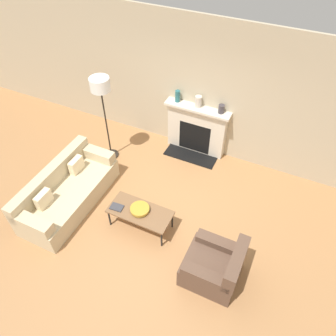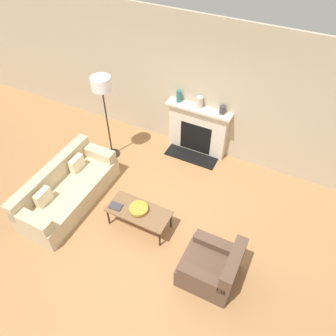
{
  "view_description": "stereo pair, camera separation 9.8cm",
  "coord_description": "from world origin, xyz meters",
  "px_view_note": "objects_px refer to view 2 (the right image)",
  "views": [
    {
      "loc": [
        1.78,
        -3.0,
        4.93
      ],
      "look_at": [
        -0.13,
        1.06,
        0.45
      ],
      "focal_mm": 35.0,
      "sensor_mm": 36.0,
      "label": 1
    },
    {
      "loc": [
        1.87,
        -2.96,
        4.93
      ],
      "look_at": [
        -0.13,
        1.06,
        0.45
      ],
      "focal_mm": 35.0,
      "sensor_mm": 36.0,
      "label": 2
    }
  ],
  "objects_px": {
    "book": "(116,206)",
    "mantel_vase_center_right": "(222,110)",
    "floor_lamp": "(102,91)",
    "coffee_table": "(139,212)",
    "couch": "(67,190)",
    "fireplace": "(197,130)",
    "mantel_vase_left": "(179,96)",
    "armchair_near": "(212,267)",
    "bowl": "(139,209)",
    "mantel_vase_center_left": "(199,102)"
  },
  "relations": [
    {
      "from": "book",
      "to": "mantel_vase_center_right",
      "type": "relative_size",
      "value": 1.33
    },
    {
      "from": "floor_lamp",
      "to": "coffee_table",
      "type": "bearing_deg",
      "value": -42.45
    },
    {
      "from": "couch",
      "to": "floor_lamp",
      "type": "distance_m",
      "value": 1.98
    },
    {
      "from": "fireplace",
      "to": "mantel_vase_left",
      "type": "xyz_separation_m",
      "value": [
        -0.46,
        0.01,
        0.7
      ]
    },
    {
      "from": "couch",
      "to": "armchair_near",
      "type": "relative_size",
      "value": 2.45
    },
    {
      "from": "couch",
      "to": "floor_lamp",
      "type": "bearing_deg",
      "value": -0.38
    },
    {
      "from": "armchair_near",
      "to": "floor_lamp",
      "type": "relative_size",
      "value": 0.45
    },
    {
      "from": "book",
      "to": "mantel_vase_left",
      "type": "distance_m",
      "value": 2.6
    },
    {
      "from": "couch",
      "to": "floor_lamp",
      "type": "height_order",
      "value": "floor_lamp"
    },
    {
      "from": "fireplace",
      "to": "mantel_vase_center_right",
      "type": "xyz_separation_m",
      "value": [
        0.48,
        0.01,
        0.67
      ]
    },
    {
      "from": "mantel_vase_center_right",
      "to": "armchair_near",
      "type": "bearing_deg",
      "value": -71.19
    },
    {
      "from": "bowl",
      "to": "book",
      "type": "bearing_deg",
      "value": -164.02
    },
    {
      "from": "couch",
      "to": "mantel_vase_center_left",
      "type": "distance_m",
      "value": 3.09
    },
    {
      "from": "book",
      "to": "mantel_vase_center_left",
      "type": "height_order",
      "value": "mantel_vase_center_left"
    },
    {
      "from": "armchair_near",
      "to": "bowl",
      "type": "height_order",
      "value": "armchair_near"
    },
    {
      "from": "mantel_vase_center_right",
      "to": "fireplace",
      "type": "bearing_deg",
      "value": -178.27
    },
    {
      "from": "armchair_near",
      "to": "mantel_vase_left",
      "type": "distance_m",
      "value": 3.45
    },
    {
      "from": "fireplace",
      "to": "mantel_vase_center_left",
      "type": "distance_m",
      "value": 0.7
    },
    {
      "from": "fireplace",
      "to": "couch",
      "type": "distance_m",
      "value": 2.94
    },
    {
      "from": "floor_lamp",
      "to": "bowl",
      "type": "bearing_deg",
      "value": -42.34
    },
    {
      "from": "coffee_table",
      "to": "mantel_vase_left",
      "type": "bearing_deg",
      "value": 98.79
    },
    {
      "from": "book",
      "to": "armchair_near",
      "type": "bearing_deg",
      "value": -12.45
    },
    {
      "from": "armchair_near",
      "to": "mantel_vase_left",
      "type": "bearing_deg",
      "value": -145.55
    },
    {
      "from": "mantel_vase_left",
      "to": "mantel_vase_center_left",
      "type": "xyz_separation_m",
      "value": [
        0.45,
        0.0,
        -0.0
      ]
    },
    {
      "from": "coffee_table",
      "to": "book",
      "type": "distance_m",
      "value": 0.42
    },
    {
      "from": "mantel_vase_center_left",
      "to": "mantel_vase_center_right",
      "type": "height_order",
      "value": "mantel_vase_center_left"
    },
    {
      "from": "fireplace",
      "to": "couch",
      "type": "xyz_separation_m",
      "value": [
        -1.61,
        -2.45,
        -0.26
      ]
    },
    {
      "from": "mantel_vase_center_left",
      "to": "fireplace",
      "type": "bearing_deg",
      "value": -57.83
    },
    {
      "from": "mantel_vase_center_left",
      "to": "mantel_vase_left",
      "type": "bearing_deg",
      "value": 180.0
    },
    {
      "from": "floor_lamp",
      "to": "mantel_vase_left",
      "type": "relative_size",
      "value": 7.65
    },
    {
      "from": "mantel_vase_center_left",
      "to": "coffee_table",
      "type": "bearing_deg",
      "value": -92.13
    },
    {
      "from": "book",
      "to": "bowl",
      "type": "bearing_deg",
      "value": 11.35
    },
    {
      "from": "armchair_near",
      "to": "book",
      "type": "xyz_separation_m",
      "value": [
        -1.91,
        0.26,
        0.13
      ]
    },
    {
      "from": "fireplace",
      "to": "mantel_vase_center_left",
      "type": "relative_size",
      "value": 5.75
    },
    {
      "from": "armchair_near",
      "to": "mantel_vase_center_right",
      "type": "height_order",
      "value": "mantel_vase_center_right"
    },
    {
      "from": "coffee_table",
      "to": "mantel_vase_left",
      "type": "relative_size",
      "value": 4.48
    },
    {
      "from": "coffee_table",
      "to": "mantel_vase_left",
      "type": "height_order",
      "value": "mantel_vase_left"
    },
    {
      "from": "armchair_near",
      "to": "mantel_vase_left",
      "type": "height_order",
      "value": "mantel_vase_left"
    },
    {
      "from": "coffee_table",
      "to": "mantel_vase_center_left",
      "type": "distance_m",
      "value": 2.52
    },
    {
      "from": "couch",
      "to": "armchair_near",
      "type": "xyz_separation_m",
      "value": [
        3.02,
        -0.27,
        0.0
      ]
    },
    {
      "from": "armchair_near",
      "to": "mantel_vase_left",
      "type": "relative_size",
      "value": 3.42
    },
    {
      "from": "floor_lamp",
      "to": "mantel_vase_center_left",
      "type": "bearing_deg",
      "value": 31.9
    },
    {
      "from": "mantel_vase_left",
      "to": "mantel_vase_center_left",
      "type": "distance_m",
      "value": 0.45
    },
    {
      "from": "fireplace",
      "to": "couch",
      "type": "height_order",
      "value": "fireplace"
    },
    {
      "from": "book",
      "to": "mantel_vase_center_left",
      "type": "xyz_separation_m",
      "value": [
        0.49,
        2.47,
        0.82
      ]
    },
    {
      "from": "book",
      "to": "floor_lamp",
      "type": "distance_m",
      "value": 2.19
    },
    {
      "from": "fireplace",
      "to": "floor_lamp",
      "type": "distance_m",
      "value": 2.15
    },
    {
      "from": "fireplace",
      "to": "mantel_vase_center_right",
      "type": "relative_size",
      "value": 7.9
    },
    {
      "from": "fireplace",
      "to": "coffee_table",
      "type": "height_order",
      "value": "fireplace"
    },
    {
      "from": "floor_lamp",
      "to": "mantel_vase_center_right",
      "type": "xyz_separation_m",
      "value": [
        2.08,
        0.99,
        -0.39
      ]
    }
  ]
}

